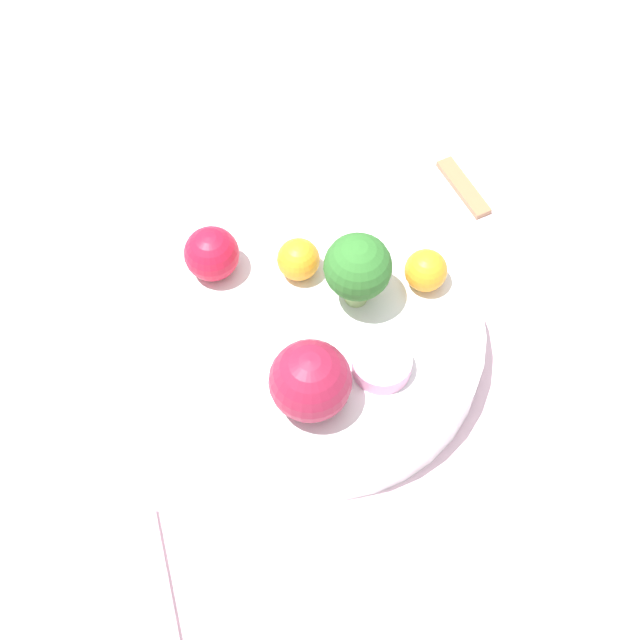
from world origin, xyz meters
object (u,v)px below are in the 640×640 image
at_px(orange_back, 294,261).
at_px(napkin, 84,611).
at_px(bowl, 320,339).
at_px(apple_green, 310,381).
at_px(orange_front, 426,270).
at_px(small_cup, 382,364).
at_px(spoon, 463,187).
at_px(broccoli, 358,268).
at_px(apple_red, 212,254).

distance_m(orange_back, napkin, 0.31).
bearing_deg(orange_back, bowl, -176.11).
relative_size(bowl, orange_back, 7.54).
relative_size(bowl, apple_green, 4.29).
bearing_deg(orange_back, orange_front, -113.42).
bearing_deg(apple_green, small_cup, -82.31).
height_order(bowl, orange_front, orange_front).
bearing_deg(orange_back, spoon, -70.28).
bearing_deg(bowl, spoon, -56.01).
relative_size(orange_back, spoon, 0.47).
relative_size(broccoli, apple_green, 1.16).
bearing_deg(small_cup, spoon, -40.51).
xyz_separation_m(apple_red, small_cup, (-0.13, -0.10, -0.01)).
height_order(bowl, napkin, bowl).
relative_size(apple_red, apple_green, 0.73).
relative_size(broccoli, small_cup, 1.55).
bearing_deg(small_cup, broccoli, -2.59).
height_order(broccoli, apple_green, broccoli).
distance_m(bowl, broccoli, 0.07).
bearing_deg(spoon, small_cup, 139.49).
bearing_deg(spoon, bowl, 123.99).
bearing_deg(apple_green, orange_back, -11.41).
distance_m(broccoli, orange_front, 0.06).
distance_m(bowl, napkin, 0.27).
distance_m(bowl, orange_front, 0.10).
xyz_separation_m(apple_green, orange_front, (0.07, -0.12, -0.01)).
bearing_deg(apple_red, orange_front, -112.53).
bearing_deg(small_cup, apple_red, 37.03).
distance_m(orange_back, small_cup, 0.11).
xyz_separation_m(apple_green, napkin, (-0.09, 0.20, -0.07)).
height_order(orange_back, spoon, orange_back).
distance_m(orange_front, napkin, 0.36).
height_order(orange_back, napkin, orange_back).
distance_m(broccoli, spoon, 0.20).
distance_m(apple_red, spoon, 0.26).
relative_size(apple_green, napkin, 0.48).
xyz_separation_m(bowl, broccoli, (0.02, -0.04, 0.06)).
xyz_separation_m(bowl, orange_back, (0.06, 0.00, 0.04)).
height_order(apple_red, apple_green, apple_green).
relative_size(bowl, spoon, 3.56).
distance_m(small_cup, spoon, 0.23).
distance_m(bowl, apple_green, 0.08).
relative_size(orange_back, napkin, 0.27).
height_order(broccoli, spoon, broccoli).
xyz_separation_m(bowl, orange_front, (0.01, -0.09, 0.04)).
height_order(bowl, apple_red, apple_red).
bearing_deg(bowl, apple_red, 39.54).
relative_size(bowl, apple_red, 5.87).
bearing_deg(apple_green, apple_red, 15.57).
bearing_deg(spoon, orange_back, 109.72).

